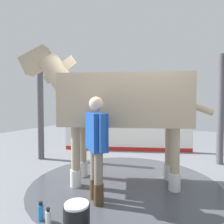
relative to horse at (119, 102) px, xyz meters
name	(u,v)px	position (x,y,z in m)	size (l,w,h in m)	color
ground_plane	(134,180)	(-0.26, 0.22, -1.54)	(16.00, 16.00, 0.02)	slate
wet_patch	(124,182)	(-0.03, 0.10, -1.53)	(3.51, 3.51, 0.00)	#42444C
barrier_wall	(127,135)	(-2.47, -0.69, -1.04)	(1.32, 3.85, 1.06)	white
roof_post_near	(41,109)	(-0.65, -2.53, -0.17)	(0.16, 0.16, 2.71)	#4C4C51
roof_post_far	(221,110)	(-2.09, 1.87, -0.17)	(0.16, 0.16, 2.71)	#4C4C51
horse	(119,102)	(0.00, 0.00, 0.00)	(1.59, 3.50, 2.60)	tan
handler	(96,142)	(0.82, -0.04, -0.61)	(0.48, 0.49, 1.61)	#47331E
wash_bucket	(77,217)	(1.53, 0.07, -1.37)	(0.32, 0.32, 0.33)	black
bottle_shampoo	(48,218)	(1.61, -0.28, -1.42)	(0.06, 0.06, 0.24)	white
bottle_spray	(41,212)	(1.54, -0.46, -1.41)	(0.07, 0.07, 0.25)	blue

